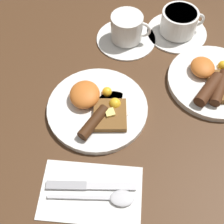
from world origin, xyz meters
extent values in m
plane|color=#4C301C|center=(0.00, 0.00, 0.00)|extent=(3.00, 3.00, 0.00)
cylinder|color=white|center=(0.00, 0.00, 0.01)|extent=(0.23, 0.23, 0.01)
cylinder|color=white|center=(-0.03, 0.02, 0.02)|extent=(0.08, 0.08, 0.01)
sphere|color=yellow|center=(-0.03, 0.02, 0.03)|extent=(0.02, 0.02, 0.02)
cylinder|color=white|center=(0.00, 0.04, 0.02)|extent=(0.08, 0.08, 0.01)
sphere|color=yellow|center=(0.00, 0.04, 0.03)|extent=(0.03, 0.03, 0.03)
ellipsoid|color=orange|center=(-0.02, -0.03, 0.03)|extent=(0.08, 0.07, 0.03)
cylinder|color=#3E2110|center=(0.05, -0.01, 0.03)|extent=(0.09, 0.07, 0.02)
cube|color=brown|center=(0.03, 0.03, 0.02)|extent=(0.08, 0.07, 0.01)
cube|color=#F4E072|center=(0.03, 0.03, 0.03)|extent=(0.02, 0.02, 0.01)
cylinder|color=white|center=(-0.08, 0.29, 0.01)|extent=(0.23, 0.23, 0.01)
cylinder|color=white|center=(-0.11, 0.31, 0.02)|extent=(0.07, 0.07, 0.01)
sphere|color=yellow|center=(-0.12, 0.31, 0.03)|extent=(0.02, 0.02, 0.02)
ellipsoid|color=orange|center=(-0.11, 0.26, 0.03)|extent=(0.07, 0.06, 0.03)
cylinder|color=#492715|center=(-0.04, 0.26, 0.03)|extent=(0.09, 0.08, 0.03)
cylinder|color=#482615|center=(-0.05, 0.29, 0.03)|extent=(0.10, 0.07, 0.03)
cylinder|color=white|center=(-0.23, 0.07, 0.00)|extent=(0.16, 0.16, 0.01)
cylinder|color=white|center=(-0.23, 0.07, 0.04)|extent=(0.08, 0.08, 0.07)
cylinder|color=#9E7047|center=(-0.23, 0.07, 0.08)|extent=(0.07, 0.07, 0.00)
torus|color=white|center=(-0.22, 0.11, 0.05)|extent=(0.02, 0.05, 0.05)
cylinder|color=white|center=(-0.26, 0.21, 0.00)|extent=(0.17, 0.17, 0.01)
cylinder|color=white|center=(-0.26, 0.21, 0.04)|extent=(0.10, 0.10, 0.06)
cylinder|color=#9E7047|center=(-0.26, 0.21, 0.07)|extent=(0.09, 0.09, 0.00)
torus|color=white|center=(-0.27, 0.26, 0.04)|extent=(0.01, 0.04, 0.04)
cube|color=white|center=(0.20, -0.01, 0.00)|extent=(0.14, 0.21, 0.01)
cube|color=silver|center=(0.19, 0.03, 0.01)|extent=(0.02, 0.10, 0.00)
cube|color=#9E9EA3|center=(0.19, -0.06, 0.01)|extent=(0.02, 0.08, 0.01)
ellipsoid|color=silver|center=(0.21, 0.05, 0.01)|extent=(0.03, 0.05, 0.01)
cube|color=silver|center=(0.21, -0.03, 0.01)|extent=(0.01, 0.12, 0.00)
camera|label=1|loc=(0.41, 0.04, 0.61)|focal=50.00mm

